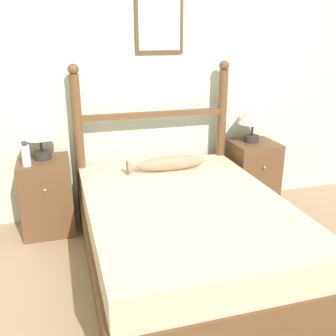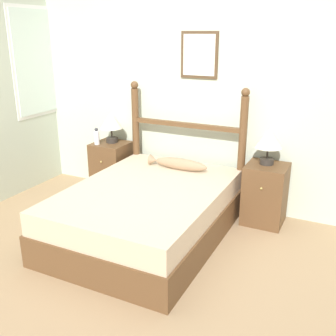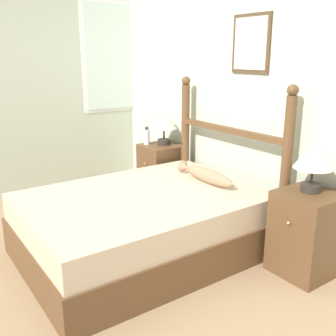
{
  "view_description": "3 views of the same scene",
  "coord_description": "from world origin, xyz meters",
  "px_view_note": "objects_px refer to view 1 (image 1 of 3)",
  "views": [
    {
      "loc": [
        -0.94,
        -1.73,
        1.64
      ],
      "look_at": [
        -0.13,
        1.03,
        0.63
      ],
      "focal_mm": 42.0,
      "sensor_mm": 36.0,
      "label": 1
    },
    {
      "loc": [
        1.6,
        -2.38,
        1.92
      ],
      "look_at": [
        -0.05,
        0.98,
        0.62
      ],
      "focal_mm": 42.0,
      "sensor_mm": 36.0,
      "label": 2
    },
    {
      "loc": [
        2.44,
        -0.9,
        1.6
      ],
      "look_at": [
        -0.18,
        0.94,
        0.67
      ],
      "focal_mm": 42.0,
      "sensor_mm": 36.0,
      "label": 3
    }
  ],
  "objects_px": {
    "table_lamp_right": "(253,115)",
    "nightstand_left": "(47,196)",
    "nightstand_right": "(252,174)",
    "bottle": "(26,155)",
    "table_lamp_left": "(39,128)",
    "bed": "(185,233)",
    "fish_pillow": "(167,164)"
  },
  "relations": [
    {
      "from": "nightstand_left",
      "to": "bottle",
      "type": "bearing_deg",
      "value": -135.39
    },
    {
      "from": "table_lamp_left",
      "to": "nightstand_right",
      "type": "bearing_deg",
      "value": -1.13
    },
    {
      "from": "table_lamp_right",
      "to": "nightstand_right",
      "type": "bearing_deg",
      "value": -60.07
    },
    {
      "from": "nightstand_right",
      "to": "bottle",
      "type": "xyz_separation_m",
      "value": [
        -2.03,
        -0.11,
        0.41
      ]
    },
    {
      "from": "bed",
      "to": "table_lamp_right",
      "type": "xyz_separation_m",
      "value": [
        0.94,
        0.85,
        0.64
      ]
    },
    {
      "from": "nightstand_left",
      "to": "table_lamp_right",
      "type": "distance_m",
      "value": 1.99
    },
    {
      "from": "bottle",
      "to": "table_lamp_left",
      "type": "bearing_deg",
      "value": 53.26
    },
    {
      "from": "bottle",
      "to": "bed",
      "type": "bearing_deg",
      "value": -33.21
    },
    {
      "from": "nightstand_left",
      "to": "fish_pillow",
      "type": "relative_size",
      "value": 0.94
    },
    {
      "from": "nightstand_left",
      "to": "nightstand_right",
      "type": "xyz_separation_m",
      "value": [
        1.92,
        0.0,
        0.0
      ]
    },
    {
      "from": "nightstand_left",
      "to": "table_lamp_right",
      "type": "bearing_deg",
      "value": 0.95
    },
    {
      "from": "table_lamp_right",
      "to": "nightstand_left",
      "type": "bearing_deg",
      "value": -179.05
    },
    {
      "from": "nightstand_left",
      "to": "table_lamp_right",
      "type": "relative_size",
      "value": 1.69
    },
    {
      "from": "table_lamp_left",
      "to": "table_lamp_right",
      "type": "xyz_separation_m",
      "value": [
        1.9,
        -0.01,
        0.0
      ]
    },
    {
      "from": "nightstand_right",
      "to": "fish_pillow",
      "type": "height_order",
      "value": "fish_pillow"
    },
    {
      "from": "bottle",
      "to": "fish_pillow",
      "type": "distance_m",
      "value": 1.12
    },
    {
      "from": "table_lamp_right",
      "to": "bottle",
      "type": "relative_size",
      "value": 1.85
    },
    {
      "from": "bottle",
      "to": "fish_pillow",
      "type": "relative_size",
      "value": 0.3
    },
    {
      "from": "nightstand_right",
      "to": "table_lamp_left",
      "type": "relative_size",
      "value": 1.69
    },
    {
      "from": "bottle",
      "to": "table_lamp_right",
      "type": "bearing_deg",
      "value": 4.14
    },
    {
      "from": "bottle",
      "to": "fish_pillow",
      "type": "xyz_separation_m",
      "value": [
        1.11,
        -0.09,
        -0.15
      ]
    },
    {
      "from": "nightstand_left",
      "to": "table_lamp_left",
      "type": "bearing_deg",
      "value": 93.44
    },
    {
      "from": "bed",
      "to": "nightstand_left",
      "type": "relative_size",
      "value": 3.01
    },
    {
      "from": "nightstand_right",
      "to": "table_lamp_right",
      "type": "distance_m",
      "value": 0.58
    },
    {
      "from": "nightstand_right",
      "to": "table_lamp_left",
      "type": "height_order",
      "value": "table_lamp_left"
    },
    {
      "from": "nightstand_left",
      "to": "table_lamp_left",
      "type": "height_order",
      "value": "table_lamp_left"
    },
    {
      "from": "bed",
      "to": "table_lamp_left",
      "type": "relative_size",
      "value": 5.1
    },
    {
      "from": "bottle",
      "to": "fish_pillow",
      "type": "height_order",
      "value": "bottle"
    },
    {
      "from": "table_lamp_right",
      "to": "bottle",
      "type": "distance_m",
      "value": 2.03
    },
    {
      "from": "table_lamp_left",
      "to": "bottle",
      "type": "bearing_deg",
      "value": -126.74
    },
    {
      "from": "nightstand_right",
      "to": "table_lamp_right",
      "type": "height_order",
      "value": "table_lamp_right"
    },
    {
      "from": "fish_pillow",
      "to": "nightstand_right",
      "type": "bearing_deg",
      "value": 12.26
    }
  ]
}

